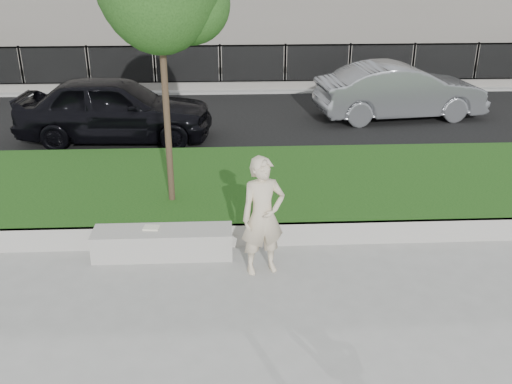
{
  "coord_description": "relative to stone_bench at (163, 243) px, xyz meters",
  "views": [
    {
      "loc": [
        -0.34,
        -7.36,
        4.61
      ],
      "look_at": [
        0.08,
        1.2,
        0.91
      ],
      "focal_mm": 40.0,
      "sensor_mm": 36.0,
      "label": 1
    }
  ],
  "objects": [
    {
      "name": "ground",
      "position": [
        1.44,
        -0.8,
        -0.23
      ],
      "size": [
        90.0,
        90.0,
        0.0
      ],
      "primitive_type": "plane",
      "color": "gray",
      "rests_on": "ground"
    },
    {
      "name": "stone_bench",
      "position": [
        0.0,
        0.0,
        0.0
      ],
      "size": [
        2.22,
        0.56,
        0.45
      ],
      "primitive_type": "cube",
      "color": "#A6A39B",
      "rests_on": "ground"
    },
    {
      "name": "far_pavement",
      "position": [
        1.44,
        12.2,
        -0.17
      ],
      "size": [
        34.0,
        3.0,
        0.12
      ],
      "primitive_type": "cube",
      "color": "gray",
      "rests_on": "ground"
    },
    {
      "name": "car_silver",
      "position": [
        5.99,
        7.65,
        0.59
      ],
      "size": [
        4.9,
        2.21,
        1.56
      ],
      "primitive_type": "imported",
      "rotation": [
        0.0,
        0.0,
        1.69
      ],
      "color": "gray",
      "rests_on": "street"
    },
    {
      "name": "grass_kerb",
      "position": [
        1.44,
        0.24,
        -0.03
      ],
      "size": [
        34.0,
        0.08,
        0.4
      ],
      "primitive_type": "cube",
      "color": "#A6A39B",
      "rests_on": "ground"
    },
    {
      "name": "grass_bank",
      "position": [
        1.44,
        2.2,
        -0.03
      ],
      "size": [
        34.0,
        4.0,
        0.4
      ],
      "primitive_type": "cube",
      "color": "#0E3A0F",
      "rests_on": "ground"
    },
    {
      "name": "book",
      "position": [
        -0.18,
        0.06,
        0.24
      ],
      "size": [
        0.26,
        0.2,
        0.03
      ],
      "primitive_type": "cube",
      "rotation": [
        0.0,
        0.0,
        -0.1
      ],
      "color": "white",
      "rests_on": "stone_bench"
    },
    {
      "name": "car_dark",
      "position": [
        -1.76,
        5.97,
        0.64
      ],
      "size": [
        4.93,
        2.19,
        1.65
      ],
      "primitive_type": "imported",
      "rotation": [
        0.0,
        0.0,
        1.52
      ],
      "color": "black",
      "rests_on": "street"
    },
    {
      "name": "man",
      "position": [
        1.57,
        -0.55,
        0.7
      ],
      "size": [
        0.77,
        0.61,
        1.85
      ],
      "primitive_type": "imported",
      "rotation": [
        0.0,
        0.0,
        0.27
      ],
      "color": "beige",
      "rests_on": "ground"
    },
    {
      "name": "street",
      "position": [
        1.44,
        7.7,
        -0.21
      ],
      "size": [
        34.0,
        7.0,
        0.04
      ],
      "primitive_type": "cube",
      "color": "black",
      "rests_on": "ground"
    },
    {
      "name": "iron_fence",
      "position": [
        1.44,
        11.2,
        0.32
      ],
      "size": [
        32.0,
        0.3,
        1.5
      ],
      "color": "slate",
      "rests_on": "far_pavement"
    }
  ]
}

